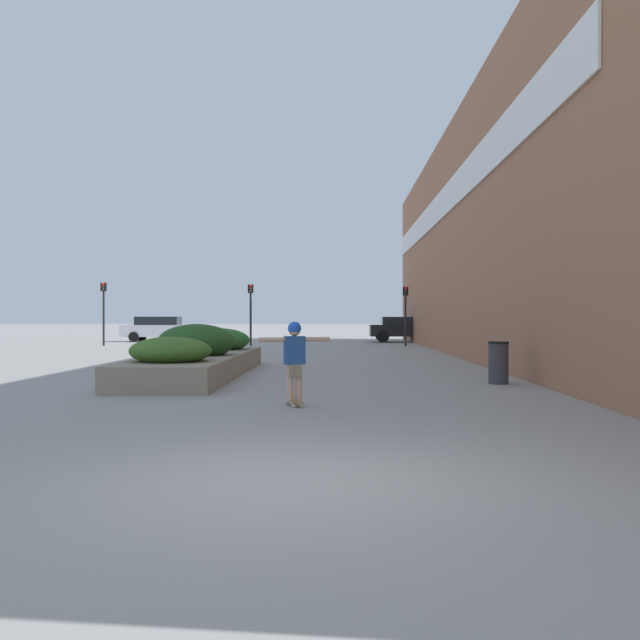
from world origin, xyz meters
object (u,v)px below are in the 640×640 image
Objects in this scene: skateboard at (294,402)px; car_center_right at (401,329)px; skateboarder at (294,353)px; traffic_light_right at (406,305)px; trash_bin at (498,363)px; car_leftmost at (513,330)px; traffic_light_left at (251,304)px; car_center_left at (161,329)px; traffic_light_far_left at (104,303)px.

car_center_right is at bearing 63.39° from skateboard.
car_center_right is at bearing 63.39° from skateboarder.
skateboarder is 0.43× the size of traffic_light_right.
trash_bin is 21.01m from traffic_light_right.
trash_bin is at bearing 165.52° from car_leftmost.
traffic_light_left reaches higher than car_center_right.
skateboarder is at bearing 17.94° from car_center_left.
car_leftmost is 21.02m from car_center_left.
skateboard is at bearing -8.39° from car_center_right.
traffic_light_left reaches higher than trash_bin.
traffic_light_far_left is at bearing -179.12° from traffic_light_left.
car_center_right is 6.09m from traffic_light_right.
skateboarder is 33.05m from car_center_left.
car_leftmost is 1.16× the size of traffic_light_far_left.
traffic_light_left reaches higher than skateboarder.
car_leftmost reaches higher than trash_bin.
skateboard is at bearing -65.18° from traffic_light_far_left.
traffic_light_right is (4.26, 25.07, 2.07)m from skateboard.
car_center_right reaches higher than skateboarder.
car_center_left is 8.90m from traffic_light_left.
car_center_right is at bearing 19.68° from traffic_light_far_left.
car_center_right is (14.75, -0.43, 0.01)m from car_center_left.
skateboarder is 0.40× the size of traffic_light_far_left.
traffic_light_left is (-8.25, 21.20, 1.74)m from trash_bin.
traffic_light_left is at bearing 0.88° from traffic_light_far_left.
traffic_light_left is 8.14m from traffic_light_right.
traffic_light_right is at bearing 90.33° from trash_bin.
skateboard is 29.94m from car_leftmost.
car_center_left is at bearing 118.06° from trash_bin.
trash_bin is 0.29× the size of traffic_light_far_left.
skateboard is at bearing -99.65° from traffic_light_right.
skateboard is 0.16× the size of car_leftmost.
traffic_light_right reaches higher than skateboard.
skateboard is at bearing -18.23° from skateboarder.
car_center_left is at bearing 80.60° from car_leftmost.
car_center_right is at bearing 63.39° from car_leftmost.
skateboard is 0.20× the size of traffic_light_right.
traffic_light_far_left is (-11.66, 25.21, 2.21)m from skateboard.
skateboarder is 1.39× the size of trash_bin.
trash_bin is at bearing -68.73° from traffic_light_left.
traffic_light_left is at bearing 178.19° from traffic_light_right.
trash_bin is at bearing 25.03° from skateboard.
car_leftmost is 7.07m from traffic_light_right.
traffic_light_right is (14.44, -6.37, 1.33)m from car_center_left.
car_leftmost is 6.69m from car_center_right.
car_leftmost is (10.55, 28.01, 0.74)m from skateboard.
car_leftmost is (6.17, 23.89, 0.33)m from trash_bin.
traffic_light_far_left reaches higher than skateboard.
trash_bin is 0.31× the size of traffic_light_right.
trash_bin is 30.96m from car_center_left.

